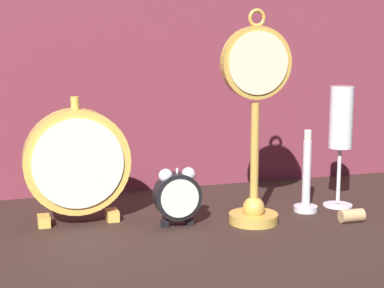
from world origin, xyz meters
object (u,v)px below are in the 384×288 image
(mantel_clock_silver, at_px, (77,163))
(wine_cork, at_px, (352,216))
(pocket_watch_on_stand, at_px, (255,120))
(alarm_clock_twin_bell, at_px, (177,194))
(brass_candlestick, at_px, (306,185))
(champagne_flute, at_px, (341,126))

(mantel_clock_silver, relative_size, wine_cork, 5.11)
(pocket_watch_on_stand, distance_m, alarm_clock_twin_bell, 0.18)
(mantel_clock_silver, xyz_separation_m, brass_candlestick, (0.40, -0.05, -0.06))
(pocket_watch_on_stand, bearing_deg, champagne_flute, 15.45)
(pocket_watch_on_stand, relative_size, brass_candlestick, 2.41)
(champagne_flute, distance_m, wine_cork, 0.17)
(mantel_clock_silver, bearing_deg, wine_cork, -16.06)
(mantel_clock_silver, bearing_deg, pocket_watch_on_stand, -16.33)
(pocket_watch_on_stand, relative_size, champagne_flute, 1.60)
(alarm_clock_twin_bell, bearing_deg, pocket_watch_on_stand, -9.00)
(alarm_clock_twin_bell, distance_m, wine_cork, 0.30)
(alarm_clock_twin_bell, xyz_separation_m, mantel_clock_silver, (-0.16, 0.06, 0.05))
(champagne_flute, height_order, brass_candlestick, champagne_flute)
(pocket_watch_on_stand, distance_m, wine_cork, 0.23)
(pocket_watch_on_stand, distance_m, mantel_clock_silver, 0.30)
(champagne_flute, distance_m, brass_candlestick, 0.12)
(pocket_watch_on_stand, bearing_deg, brass_candlestick, 18.07)
(wine_cork, bearing_deg, champagne_flute, 73.53)
(champagne_flute, height_order, wine_cork, champagne_flute)
(pocket_watch_on_stand, bearing_deg, alarm_clock_twin_bell, 171.00)
(pocket_watch_on_stand, bearing_deg, wine_cork, -15.59)
(alarm_clock_twin_bell, height_order, champagne_flute, champagne_flute)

